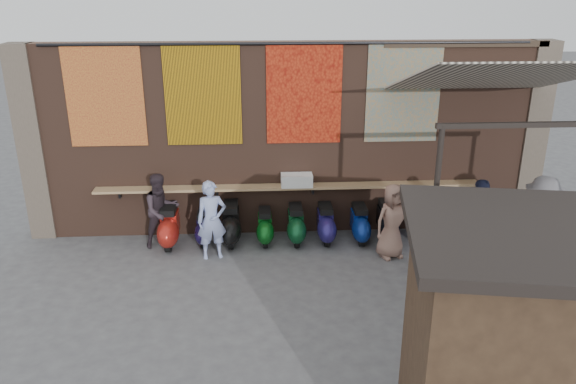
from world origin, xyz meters
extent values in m
plane|color=#474749|center=(0.00, 0.00, 0.00)|extent=(70.00, 70.00, 0.00)
cube|color=brown|center=(0.00, 2.70, 2.00)|extent=(10.00, 0.40, 4.00)
cube|color=#4C4238|center=(-5.20, 2.70, 2.00)|extent=(0.50, 0.50, 4.00)
cube|color=#4C4238|center=(5.20, 2.70, 2.00)|extent=(0.50, 0.50, 4.00)
cube|color=#9E7A51|center=(0.00, 2.33, 1.10)|extent=(8.00, 0.32, 0.05)
cube|color=white|center=(0.15, 2.30, 1.25)|extent=(0.65, 0.33, 0.25)
cube|color=maroon|center=(-3.60, 2.48, 3.00)|extent=(1.50, 0.02, 2.00)
cube|color=#EAA00D|center=(-1.70, 2.48, 3.00)|extent=(1.50, 0.02, 2.00)
cube|color=#B43416|center=(0.30, 2.48, 3.00)|extent=(1.50, 0.02, 2.00)
cube|color=#266C8B|center=(2.30, 2.48, 3.00)|extent=(1.50, 0.02, 2.00)
cylinder|color=black|center=(0.00, 2.47, 3.98)|extent=(9.50, 0.06, 0.06)
imported|color=#909FD2|center=(-1.56, 1.40, 0.78)|extent=(0.64, 0.49, 1.57)
imported|color=#30252C|center=(-2.61, 2.00, 0.77)|extent=(0.94, 0.88, 1.54)
imported|color=black|center=(3.32, 0.45, 0.92)|extent=(1.11, 0.52, 1.84)
imported|color=slate|center=(4.45, 0.45, 0.94)|extent=(1.37, 1.32, 1.87)
imported|color=#906A5B|center=(1.93, 1.22, 0.75)|extent=(0.85, 0.68, 1.50)
cube|color=black|center=(2.20, -3.92, 1.39)|extent=(2.86, 2.34, 2.77)
cube|color=black|center=(2.20, -3.92, 2.83)|extent=(3.21, 2.67, 0.12)
cube|color=gold|center=(2.37, -2.95, 2.01)|extent=(1.19, 0.25, 0.50)
cube|color=#473321|center=(2.37, -2.95, 1.01)|extent=(2.11, 0.47, 0.06)
cube|color=beige|center=(3.50, 0.90, 3.55)|extent=(3.20, 3.28, 0.97)
cube|color=#33261C|center=(3.50, 2.49, 3.95)|extent=(3.30, 0.08, 0.12)
cube|color=black|center=(3.50, -0.60, 3.08)|extent=(3.00, 0.08, 0.08)
cylinder|color=black|center=(2.10, -0.60, 1.55)|extent=(0.09, 0.09, 3.10)
camera|label=1|loc=(-0.68, -8.60, 5.08)|focal=35.00mm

